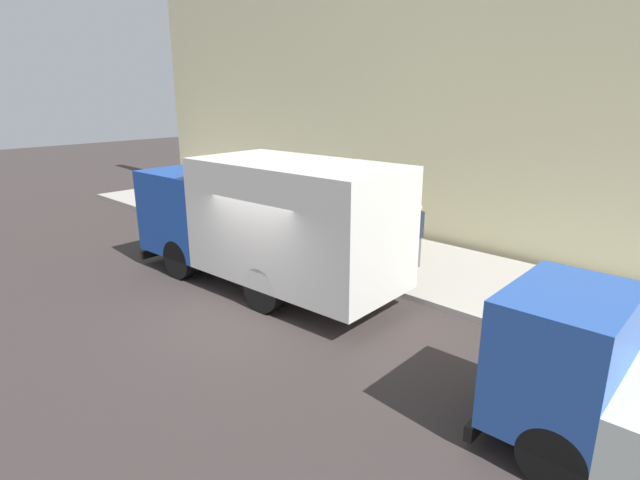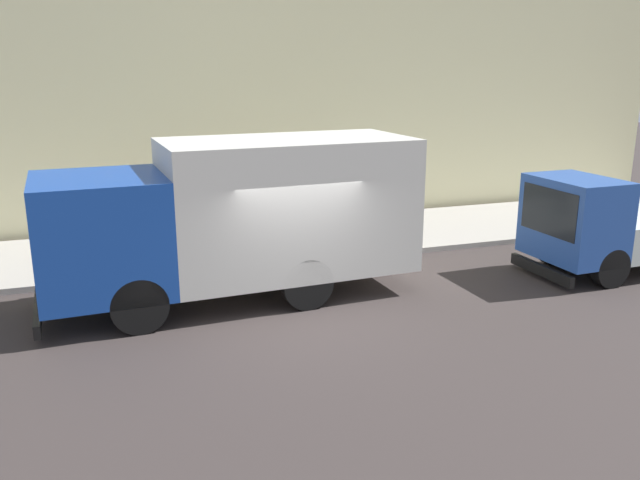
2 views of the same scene
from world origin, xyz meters
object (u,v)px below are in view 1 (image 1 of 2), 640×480
Objects in this scene: large_utility_truck at (266,218)px; traffic_cone_orange at (261,230)px; pedestrian_standing at (416,234)px; pedestrian_walking at (376,214)px; street_sign_post at (321,216)px.

large_utility_truck reaches higher than traffic_cone_orange.
pedestrian_standing reaches higher than traffic_cone_orange.
pedestrian_standing is (-1.27, -2.36, 0.07)m from pedestrian_walking.
large_utility_truck is 4.32× the size of pedestrian_standing.
pedestrian_standing is 2.99× the size of traffic_cone_orange.
large_utility_truck is 4.70× the size of pedestrian_walking.
pedestrian_walking is at bearing -48.22° from traffic_cone_orange.
street_sign_post is (-2.80, -0.27, 0.46)m from pedestrian_walking.
traffic_cone_orange is (-1.18, 5.10, -0.63)m from pedestrian_standing.
large_utility_truck is 4.85m from pedestrian_walking.
pedestrian_standing is (3.51, -2.06, -0.70)m from large_utility_truck.
pedestrian_walking is 2.85m from street_sign_post.
street_sign_post is at bearing -96.63° from traffic_cone_orange.
street_sign_post is at bearing -2.24° from large_utility_truck.
pedestrian_walking reaches higher than traffic_cone_orange.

